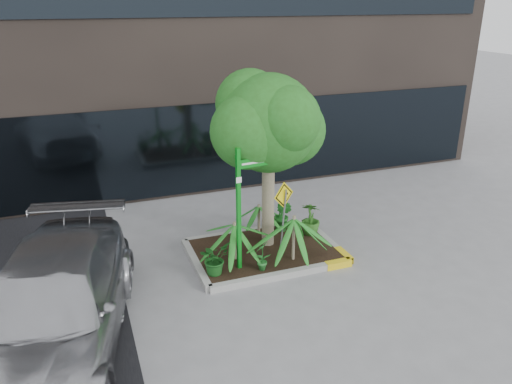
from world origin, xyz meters
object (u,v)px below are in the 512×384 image
object	(u,v)px
tree	(268,123)
cattle_sign	(283,209)
parked_car	(52,307)
street_sign_post	(240,197)

from	to	relation	value
tree	cattle_sign	world-z (taller)	tree
parked_car	street_sign_post	size ratio (longest dim) A/B	1.99
tree	street_sign_post	xyz separation A→B (m)	(-0.92, -0.78, -1.28)
parked_car	street_sign_post	world-z (taller)	street_sign_post
parked_car	street_sign_post	distance (m)	3.99
cattle_sign	parked_car	bearing A→B (deg)	170.43
parked_car	cattle_sign	distance (m)	4.76
tree	parked_car	xyz separation A→B (m)	(-4.59, -2.08, -2.19)
tree	street_sign_post	bearing A→B (deg)	-139.82
street_sign_post	cattle_sign	distance (m)	0.98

